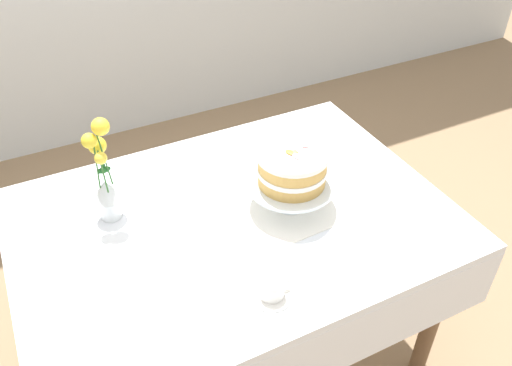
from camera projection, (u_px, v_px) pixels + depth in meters
The scene contains 7 objects.
ground_plane at pixel (238, 350), 2.18m from camera, with size 12.00×12.00×0.00m, color #8C7051.
dining_table at pixel (237, 241), 1.76m from camera, with size 1.40×1.00×0.74m.
linen_napkin at pixel (290, 205), 1.77m from camera, with size 0.32×0.32×0.00m, color white.
cake_stand at pixel (291, 186), 1.72m from camera, with size 0.29×0.29×0.10m.
layer_cake at pixel (292, 167), 1.67m from camera, with size 0.23×0.23×0.12m.
flower_vase at pixel (104, 178), 1.63m from camera, with size 0.10×0.12×0.36m.
teacup at pixel (272, 289), 1.45m from camera, with size 0.12×0.12×0.07m.
Camera 1 is at (-0.51, -1.18, 1.89)m, focal length 36.95 mm.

